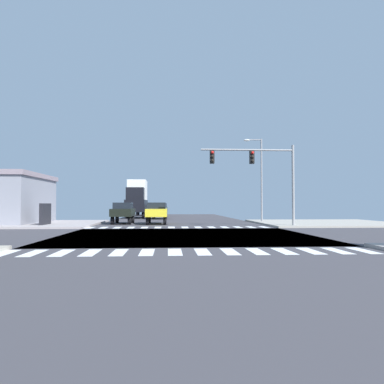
% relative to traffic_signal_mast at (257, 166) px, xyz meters
% --- Properties ---
extents(ground, '(90.00, 90.00, 0.05)m').
position_rel_traffic_signal_mast_xyz_m(ground, '(-5.69, -7.14, -4.66)').
color(ground, '#3B393F').
extents(sidewalk_corner_ne, '(12.00, 12.00, 0.14)m').
position_rel_traffic_signal_mast_xyz_m(sidewalk_corner_ne, '(7.31, 4.86, -4.57)').
color(sidewalk_corner_ne, '#A09B91').
rests_on(sidewalk_corner_ne, ground).
extents(sidewalk_corner_nw, '(12.00, 12.00, 0.14)m').
position_rel_traffic_signal_mast_xyz_m(sidewalk_corner_nw, '(-18.69, 4.86, -4.57)').
color(sidewalk_corner_nw, '#9F9696').
rests_on(sidewalk_corner_nw, ground).
extents(crosswalk_near, '(13.50, 2.00, 0.01)m').
position_rel_traffic_signal_mast_xyz_m(crosswalk_near, '(-5.94, -14.44, -4.63)').
color(crosswalk_near, white).
rests_on(crosswalk_near, ground).
extents(crosswalk_far, '(13.50, 2.00, 0.01)m').
position_rel_traffic_signal_mast_xyz_m(crosswalk_far, '(-5.94, 0.16, -4.63)').
color(crosswalk_far, white).
rests_on(crosswalk_far, ground).
extents(traffic_signal_mast, '(7.15, 0.55, 6.25)m').
position_rel_traffic_signal_mast_xyz_m(traffic_signal_mast, '(0.00, 0.00, 0.00)').
color(traffic_signal_mast, gray).
rests_on(traffic_signal_mast, ground).
extents(street_lamp, '(1.78, 0.32, 7.95)m').
position_rel_traffic_signal_mast_xyz_m(street_lamp, '(1.89, 7.07, 0.13)').
color(street_lamp, gray).
rests_on(street_lamp, ground).
extents(sedan_farside_2, '(1.80, 4.30, 1.88)m').
position_rel_traffic_signal_mast_xyz_m(sedan_farside_2, '(-7.69, 16.79, -3.52)').
color(sedan_farside_2, black).
rests_on(sedan_farside_2, ground).
extents(sedan_crossing_3, '(1.80, 4.30, 1.88)m').
position_rel_traffic_signal_mast_xyz_m(sedan_crossing_3, '(-7.69, 5.12, -3.52)').
color(sedan_crossing_3, black).
rests_on(sedan_crossing_3, ground).
extents(sedan_queued_4, '(1.80, 4.30, 1.88)m').
position_rel_traffic_signal_mast_xyz_m(sedan_queued_4, '(-10.69, 31.10, -3.52)').
color(sedan_queued_4, black).
rests_on(sedan_queued_4, ground).
extents(sedan_trailing_6, '(1.80, 4.30, 1.88)m').
position_rel_traffic_signal_mast_xyz_m(sedan_trailing_6, '(-7.69, 26.44, -3.52)').
color(sedan_trailing_6, black).
rests_on(sedan_trailing_6, ground).
extents(box_truck_middle_1, '(2.40, 7.20, 4.85)m').
position_rel_traffic_signal_mast_xyz_m(box_truck_middle_1, '(-10.69, 20.54, -2.07)').
color(box_truck_middle_1, black).
rests_on(box_truck_middle_1, ground).
extents(sedan_outer_7, '(1.80, 4.30, 1.88)m').
position_rel_traffic_signal_mast_xyz_m(sedan_outer_7, '(-10.69, 5.79, -3.52)').
color(sedan_outer_7, black).
rests_on(sedan_outer_7, ground).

